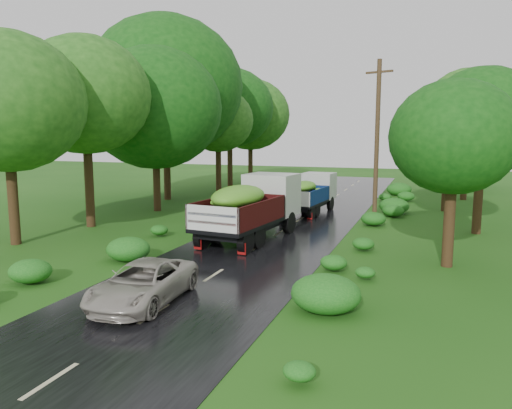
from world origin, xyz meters
The scene contains 10 objects.
ground centered at (0.00, 0.00, 0.00)m, with size 120.00×120.00×0.00m, color #184A0F.
road centered at (0.00, 5.00, 0.01)m, with size 6.50×80.00×0.02m, color black.
road_lines centered at (0.00, 6.00, 0.02)m, with size 0.12×69.60×0.00m.
truck_near centered at (-0.77, 10.28, 1.66)m, with size 3.21×7.19×2.93m.
truck_far centered at (-0.04, 18.76, 1.35)m, with size 2.50×5.82×2.38m.
car centered at (-0.77, 0.70, 0.61)m, with size 1.97×4.28×1.19m, color #A7A095.
utility_pole centered at (4.25, 15.66, 4.51)m, with size 1.46×0.68×8.77m.
trees_left centered at (-10.37, 21.09, 6.97)m, with size 6.56×33.78×10.47m.
trees_right centered at (8.88, 23.37, 5.46)m, with size 4.88×32.32×8.44m.
shrubs centered at (0.00, 14.00, 0.35)m, with size 11.90×44.00×0.70m.
Camera 1 is at (7.10, -11.54, 5.00)m, focal length 35.00 mm.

